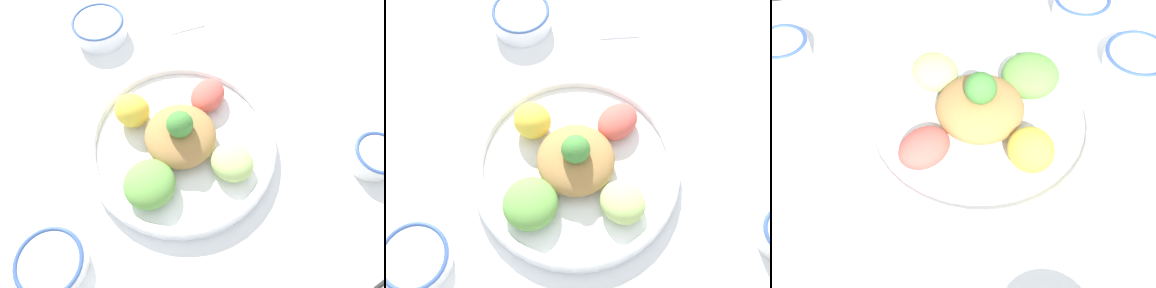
# 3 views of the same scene
# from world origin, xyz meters

# --- Properties ---
(ground_plane) EXTENTS (2.40, 2.40, 0.00)m
(ground_plane) POSITION_xyz_m (0.00, 0.00, 0.00)
(ground_plane) COLOR white
(salad_platter) EXTENTS (0.37, 0.37, 0.12)m
(salad_platter) POSITION_xyz_m (0.01, -0.04, 0.03)
(salad_platter) COLOR white
(salad_platter) RESTS_ON ground_plane
(sauce_bowl_red) EXTENTS (0.12, 0.12, 0.05)m
(sauce_bowl_red) POSITION_xyz_m (-0.35, -0.02, 0.03)
(sauce_bowl_red) COLOR white
(sauce_bowl_red) RESTS_ON ground_plane
(sauce_bowl_dark) EXTENTS (0.11, 0.11, 0.04)m
(sauce_bowl_dark) POSITION_xyz_m (0.06, -0.34, 0.02)
(sauce_bowl_dark) COLOR white
(sauce_bowl_dark) RESTS_ON ground_plane
(serving_spoon_extra) EXTENTS (0.06, 0.12, 0.01)m
(serving_spoon_extra) POSITION_xyz_m (-0.24, 0.19, 0.00)
(serving_spoon_extra) COLOR white
(serving_spoon_extra) RESTS_ON ground_plane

